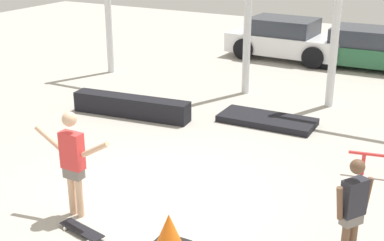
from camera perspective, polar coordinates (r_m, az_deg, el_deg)
The scene contains 9 objects.
ground_plane at distance 9.24m, azimuth -2.94°, elevation -8.06°, with size 36.00×36.00×0.00m, color #B2ADA3.
skateboarder at distance 8.44m, azimuth -12.62°, elevation -3.94°, with size 1.44×0.23×1.75m.
skateboard at distance 8.35m, azimuth -11.66°, elevation -11.36°, with size 0.84×0.36×0.08m.
grind_box at distance 12.94m, azimuth -6.50°, elevation 1.50°, with size 2.95×0.46×0.49m, color black.
manual_pad at distance 12.57m, azimuth 8.00°, elevation 0.04°, with size 2.22×0.95×0.15m, color black.
parked_car_white at distance 18.71m, azimuth 9.97°, elevation 8.54°, with size 4.00×1.98×1.37m.
parked_car_green at distance 18.15m, azimuth 18.71°, elevation 7.23°, with size 4.35×1.99×1.27m.
bystander at distance 7.51m, azimuth 16.78°, elevation -8.76°, with size 0.41×0.59×1.53m.
traffic_cone at distance 7.80m, azimuth -2.47°, elevation -11.67°, with size 0.49×0.49×0.53m.
Camera 1 is at (4.31, -6.90, 4.38)m, focal length 50.00 mm.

